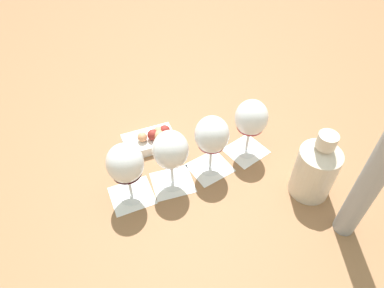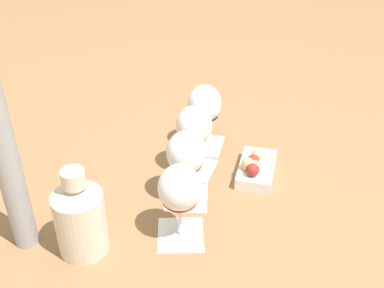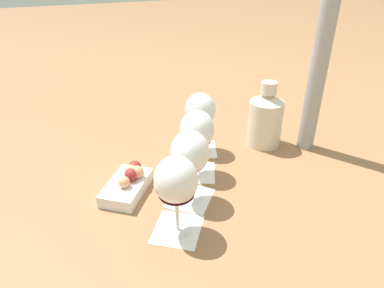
# 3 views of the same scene
# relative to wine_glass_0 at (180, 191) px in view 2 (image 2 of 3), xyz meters

# --- Properties ---
(ground_plane) EXTENTS (8.00, 8.00, 0.00)m
(ground_plane) POSITION_rel_wine_glass_0_xyz_m (0.16, -0.10, -0.13)
(ground_plane) COLOR #936642
(tasting_card_0) EXTENTS (0.14, 0.13, 0.00)m
(tasting_card_0) POSITION_rel_wine_glass_0_xyz_m (0.00, -0.00, -0.12)
(tasting_card_0) COLOR white
(tasting_card_0) RESTS_ON ground_plane
(tasting_card_1) EXTENTS (0.14, 0.14, 0.00)m
(tasting_card_1) POSITION_rel_wine_glass_0_xyz_m (0.11, -0.06, -0.12)
(tasting_card_1) COLOR white
(tasting_card_1) RESTS_ON ground_plane
(tasting_card_2) EXTENTS (0.15, 0.15, 0.00)m
(tasting_card_2) POSITION_rel_wine_glass_0_xyz_m (0.21, -0.12, -0.12)
(tasting_card_2) COLOR white
(tasting_card_2) RESTS_ON ground_plane
(tasting_card_3) EXTENTS (0.15, 0.15, 0.00)m
(tasting_card_3) POSITION_rel_wine_glass_0_xyz_m (0.30, -0.19, -0.12)
(tasting_card_3) COLOR white
(tasting_card_3) RESTS_ON ground_plane
(wine_glass_0) EXTENTS (0.09, 0.09, 0.18)m
(wine_glass_0) POSITION_rel_wine_glass_0_xyz_m (0.00, 0.00, 0.00)
(wine_glass_0) COLOR white
(wine_glass_0) RESTS_ON tasting_card_0
(wine_glass_1) EXTENTS (0.09, 0.09, 0.18)m
(wine_glass_1) POSITION_rel_wine_glass_0_xyz_m (0.11, -0.06, -0.00)
(wine_glass_1) COLOR white
(wine_glass_1) RESTS_ON tasting_card_1
(wine_glass_2) EXTENTS (0.09, 0.09, 0.18)m
(wine_glass_2) POSITION_rel_wine_glass_0_xyz_m (0.21, -0.12, -0.00)
(wine_glass_2) COLOR white
(wine_glass_2) RESTS_ON tasting_card_2
(wine_glass_3) EXTENTS (0.09, 0.09, 0.18)m
(wine_glass_3) POSITION_rel_wine_glass_0_xyz_m (0.30, -0.19, 0.00)
(wine_glass_3) COLOR white
(wine_glass_3) RESTS_ON tasting_card_3
(ceramic_vase) EXTENTS (0.11, 0.11, 0.21)m
(ceramic_vase) POSITION_rel_wine_glass_0_xyz_m (0.04, 0.20, -0.04)
(ceramic_vase) COLOR beige
(ceramic_vase) RESTS_ON ground_plane
(snack_dish) EXTENTS (0.17, 0.16, 0.07)m
(snack_dish) POSITION_rel_wine_glass_0_xyz_m (0.12, -0.26, -0.10)
(snack_dish) COLOR white
(snack_dish) RESTS_ON ground_plane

